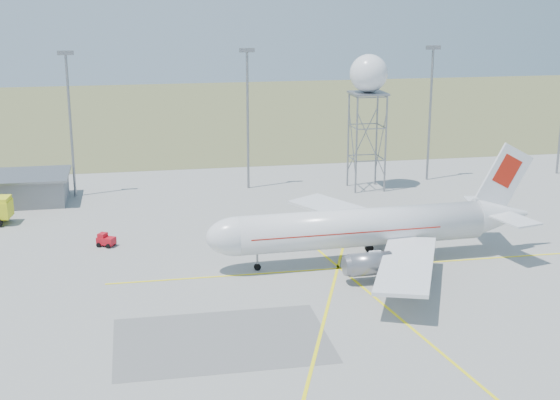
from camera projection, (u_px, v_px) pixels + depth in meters
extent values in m
cube|color=#5D6839|center=(244.00, 111.00, 187.80)|extent=(400.00, 120.00, 0.03)
cylinder|color=slate|center=(71.00, 127.00, 108.70)|extent=(0.36, 0.36, 20.00)
cube|color=slate|center=(65.00, 53.00, 106.02)|extent=(2.20, 0.50, 0.60)
cylinder|color=slate|center=(248.00, 121.00, 113.23)|extent=(0.36, 0.36, 20.00)
cube|color=slate|center=(247.00, 50.00, 110.55)|extent=(2.20, 0.50, 0.60)
cylinder|color=slate|center=(430.00, 116.00, 118.31)|extent=(0.36, 0.36, 20.00)
cube|color=slate|center=(433.00, 47.00, 115.63)|extent=(2.20, 0.50, 0.60)
cylinder|color=silver|center=(361.00, 227.00, 83.47)|extent=(26.96, 5.15, 4.13)
ellipsoid|color=silver|center=(238.00, 236.00, 80.56)|extent=(6.76, 4.38, 4.13)
cube|color=black|center=(226.00, 231.00, 80.13)|extent=(1.65, 2.33, 1.01)
cone|color=silver|center=(501.00, 215.00, 86.98)|extent=(6.34, 4.36, 4.13)
cube|color=silver|center=(504.00, 177.00, 85.84)|extent=(6.62, 0.56, 7.76)
cube|color=#B3190B|center=(507.00, 171.00, 85.70)|extent=(3.57, 0.49, 3.98)
cube|color=silver|center=(484.00, 203.00, 89.84)|extent=(3.52, 5.80, 0.19)
cube|color=silver|center=(512.00, 219.00, 83.63)|extent=(3.52, 5.80, 0.19)
cube|color=silver|center=(348.00, 212.00, 92.81)|extent=(12.16, 16.89, 0.37)
cube|color=silver|center=(407.00, 264.00, 75.35)|extent=(11.20, 17.10, 0.37)
cylinder|color=slate|center=(335.00, 229.00, 89.39)|extent=(4.42, 2.54, 2.37)
cylinder|color=slate|center=(370.00, 264.00, 78.14)|extent=(4.42, 2.54, 2.37)
cube|color=#B3190B|center=(342.00, 228.00, 83.00)|extent=(20.78, 4.95, 0.12)
cylinder|color=black|center=(257.00, 266.00, 81.92)|extent=(0.75, 0.75, 0.93)
cube|color=black|center=(378.00, 256.00, 84.83)|extent=(1.27, 6.23, 0.93)
cylinder|color=slate|center=(378.00, 252.00, 84.71)|extent=(0.26, 0.26, 1.86)
cylinder|color=slate|center=(357.00, 145.00, 111.10)|extent=(0.26, 0.26, 14.15)
cylinder|color=slate|center=(386.00, 144.00, 111.89)|extent=(0.26, 0.26, 14.15)
cylinder|color=slate|center=(376.00, 138.00, 116.02)|extent=(0.26, 0.26, 14.15)
cylinder|color=slate|center=(348.00, 139.00, 115.23)|extent=(0.26, 0.26, 14.15)
cube|color=slate|center=(368.00, 93.00, 111.70)|extent=(4.95, 4.95, 0.27)
sphere|color=silver|center=(369.00, 73.00, 110.96)|extent=(5.44, 5.44, 5.44)
cube|color=yellow|center=(0.00, 202.00, 97.45)|extent=(2.64, 2.98, 1.36)
cube|color=black|center=(5.00, 201.00, 97.46)|extent=(0.41, 2.51, 0.97)
cube|color=red|center=(106.00, 241.00, 89.50)|extent=(2.33, 2.07, 0.80)
cube|color=red|center=(103.00, 235.00, 89.48)|extent=(1.23, 1.33, 0.45)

